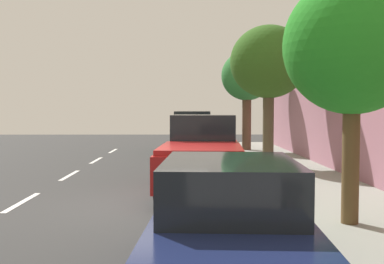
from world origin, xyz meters
TOP-DOWN VIEW (x-y plane):
  - ground at (0.00, 0.00)m, footprint 55.22×55.22m
  - sidewalk at (3.89, 0.00)m, footprint 3.17×34.51m
  - curb_edge at (2.23, 0.00)m, footprint 0.16×34.51m
  - lane_stripe_bike_edge at (0.76, 0.00)m, footprint 0.12×34.51m
  - parked_sedan_dark_blue_second at (1.29, -4.31)m, footprint 2.02×4.49m
  - parked_pickup_red_mid at (1.16, 2.19)m, footprint 2.28×5.41m
  - parked_suv_green_far at (1.04, 12.89)m, footprint 2.16×4.80m
  - bicycle_at_curb at (1.76, 6.55)m, footprint 1.43×1.14m
  - cyclist_with_backpack at (1.98, 6.11)m, footprint 0.52×0.55m
  - street_tree_mid_block at (3.58, -1.90)m, footprint 2.35×2.35m
  - street_tree_far_end at (3.58, 6.30)m, footprint 2.68×2.68m
  - street_tree_corner at (3.58, 12.28)m, footprint 2.44×2.44m

SIDE VIEW (x-z plane):
  - ground at x=0.00m, z-range 0.00..0.00m
  - lane_stripe_bike_edge at x=0.76m, z-range 0.00..0.01m
  - sidewalk at x=3.89m, z-range 0.00..0.15m
  - curb_edge at x=2.23m, z-range 0.00..0.15m
  - bicycle_at_curb at x=1.76m, z-range -0.01..0.79m
  - parked_sedan_dark_blue_second at x=1.29m, z-range -0.01..1.51m
  - parked_pickup_red_mid at x=1.16m, z-range -0.07..1.88m
  - cyclist_with_backpack at x=1.98m, z-range 0.16..1.76m
  - parked_suv_green_far at x=1.04m, z-range 0.03..2.02m
  - street_tree_mid_block at x=3.58m, z-range 1.06..5.29m
  - street_tree_corner at x=3.58m, z-range 1.25..5.97m
  - street_tree_far_end at x=3.58m, z-range 1.27..6.13m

